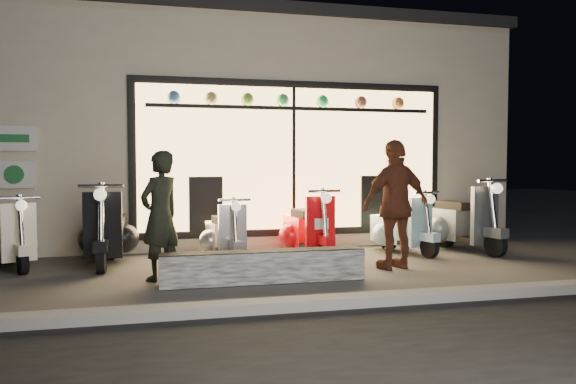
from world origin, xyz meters
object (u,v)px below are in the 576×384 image
graffiti_barrier (264,267)px  scooter_red (306,229)px  scooter_silver (224,235)px  man (160,216)px  woman (396,204)px

graffiti_barrier → scooter_red: 2.15m
graffiti_barrier → scooter_red: bearing=60.1°
scooter_red → scooter_silver: bearing=174.9°
graffiti_barrier → scooter_red: size_ratio=1.73×
man → scooter_silver: bearing=-168.6°
scooter_red → man: 2.70m
scooter_red → woman: (0.90, -1.39, 0.48)m
woman → scooter_red: bearing=-69.0°
scooter_red → graffiti_barrier: bearing=-126.5°
scooter_silver → scooter_red: 1.32m
woman → graffiti_barrier: bearing=1.2°
scooter_red → man: (-2.29, -1.36, 0.40)m
scooter_red → woman: woman is taller
graffiti_barrier → woman: woman is taller
graffiti_barrier → woman: 2.14m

